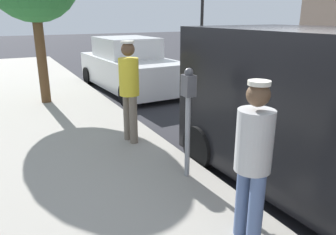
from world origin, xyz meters
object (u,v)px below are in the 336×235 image
parking_meter_near (188,105)px  pedestrian_in_yellow (129,85)px  parked_sedan_behind (129,67)px  pedestrian_in_gray (253,156)px

parking_meter_near → pedestrian_in_yellow: bearing=-82.3°
pedestrian_in_yellow → parked_sedan_behind: 4.86m
pedestrian_in_gray → parked_sedan_behind: size_ratio=0.36×
parking_meter_near → pedestrian_in_gray: bearing=83.1°
parking_meter_near → pedestrian_in_yellow: pedestrian_in_yellow is taller
pedestrian_in_gray → pedestrian_in_yellow: (0.04, -3.07, 0.09)m
pedestrian_in_gray → pedestrian_in_yellow: 3.07m
pedestrian_in_gray → parked_sedan_behind: pedestrian_in_gray is taller
pedestrian_in_yellow → parked_sedan_behind: bearing=-110.8°
pedestrian_in_gray → parking_meter_near: bearing=-96.9°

